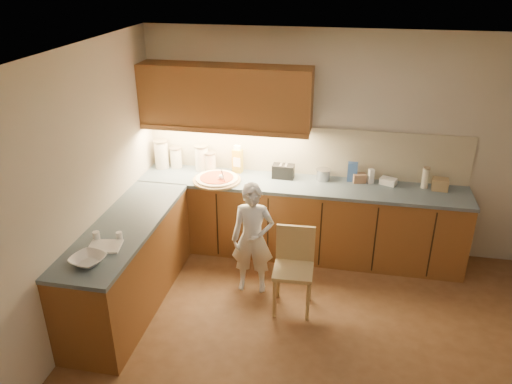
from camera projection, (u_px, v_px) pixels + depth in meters
The scene contains 24 objects.
room at pixel (328, 186), 3.82m from camera, with size 4.54×4.50×2.62m.
l_counter at pixel (246, 233), 5.60m from camera, with size 3.77×2.62×0.92m.
backsplash at pixel (304, 151), 5.84m from camera, with size 3.75×0.02×0.58m, color #BCB192.
upper_cabinets at pixel (225, 97), 5.59m from camera, with size 1.95×0.36×0.73m.
pizza_on_board at pixel (217, 179), 5.75m from camera, with size 0.55×0.55×0.22m.
child at pixel (253, 239), 5.18m from camera, with size 0.45×0.29×1.23m, color silver.
wooden_chair at pixel (294, 263), 4.98m from camera, with size 0.40×0.40×0.86m.
mixing_bowl at pixel (88, 260), 4.20m from camera, with size 0.28×0.28×0.07m, color silver.
canister_a at pixel (161, 154), 6.07m from camera, with size 0.18×0.18×0.35m.
canister_b at pixel (176, 157), 6.10m from camera, with size 0.15×0.15×0.26m.
canister_c at pixel (202, 158), 6.00m from camera, with size 0.17×0.17×0.32m.
canister_d at pixel (210, 162), 5.99m from camera, with size 0.15×0.15×0.24m.
oil_jug at pixel (238, 160), 5.94m from camera, with size 0.13×0.10×0.34m.
toaster at pixel (283, 171), 5.82m from camera, with size 0.25×0.15×0.16m.
steel_pot at pixel (323, 175), 5.77m from camera, with size 0.17×0.17×0.13m.
blue_box at pixel (352, 172), 5.73m from camera, with size 0.11×0.08×0.22m, color #365BA3.
card_box_a at pixel (359, 178), 5.72m from camera, with size 0.14×0.10×0.10m, color tan.
white_bottle at pixel (371, 176), 5.68m from camera, with size 0.06×0.06×0.17m, color white.
flat_pack at pixel (388, 181), 5.68m from camera, with size 0.18×0.12×0.07m, color white.
tall_jar at pixel (425, 178), 5.55m from camera, with size 0.08×0.08×0.25m.
card_box_b at pixel (440, 184), 5.52m from camera, with size 0.17×0.13×0.13m, color tan.
dough_cloth at pixel (105, 246), 4.44m from camera, with size 0.28×0.22×0.02m, color silver.
spice_jar_a at pixel (96, 236), 4.54m from camera, with size 0.06×0.06×0.08m, color silver.
spice_jar_b at pixel (119, 236), 4.56m from camera, with size 0.06×0.06×0.07m, color white.
Camera 1 is at (0.12, -3.52, 3.26)m, focal length 35.00 mm.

